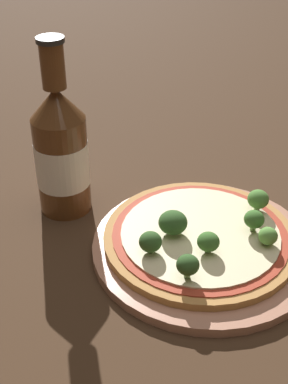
{
  "coord_description": "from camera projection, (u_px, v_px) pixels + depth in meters",
  "views": [
    {
      "loc": [
        -0.51,
        -0.11,
        0.43
      ],
      "look_at": [
        0.0,
        0.08,
        0.06
      ],
      "focal_mm": 50.0,
      "sensor_mm": 36.0,
      "label": 1
    }
  ],
  "objects": [
    {
      "name": "ground_plane",
      "position": [
        200.0,
        246.0,
        0.67
      ],
      "size": [
        3.0,
        3.0,
        0.0
      ],
      "primitive_type": "plane",
      "color": "#3D2819"
    },
    {
      "name": "plate",
      "position": [
        204.0,
        248.0,
        0.66
      ],
      "size": [
        0.27,
        0.27,
        0.01
      ],
      "color": "tan",
      "rests_on": "ground_plane"
    },
    {
      "name": "pizza",
      "position": [
        202.0,
        237.0,
        0.65
      ],
      "size": [
        0.24,
        0.24,
        0.01
      ],
      "color": "#B77F42",
      "rests_on": "plate"
    },
    {
      "name": "broccoli_floret_0",
      "position": [
        188.0,
        265.0,
        0.58
      ],
      "size": [
        0.03,
        0.03,
        0.03
      ],
      "color": "#6B8E51",
      "rests_on": "pizza"
    },
    {
      "name": "broccoli_floret_1",
      "position": [
        208.0,
        242.0,
        0.61
      ],
      "size": [
        0.03,
        0.03,
        0.03
      ],
      "color": "#6B8E51",
      "rests_on": "pizza"
    },
    {
      "name": "broccoli_floret_2",
      "position": [
        173.0,
        223.0,
        0.64
      ],
      "size": [
        0.04,
        0.04,
        0.03
      ],
      "color": "#6B8E51",
      "rests_on": "pizza"
    },
    {
      "name": "broccoli_floret_3",
      "position": [
        150.0,
        242.0,
        0.61
      ],
      "size": [
        0.03,
        0.03,
        0.03
      ],
      "color": "#6B8E51",
      "rests_on": "pizza"
    },
    {
      "name": "broccoli_floret_4",
      "position": [
        254.0,
        219.0,
        0.65
      ],
      "size": [
        0.02,
        0.02,
        0.03
      ],
      "color": "#6B8E51",
      "rests_on": "pizza"
    },
    {
      "name": "broccoli_floret_5",
      "position": [
        258.0,
        199.0,
        0.68
      ],
      "size": [
        0.03,
        0.03,
        0.03
      ],
      "color": "#6B8E51",
      "rests_on": "pizza"
    },
    {
      "name": "broccoli_floret_6",
      "position": [
        268.0,
        237.0,
        0.62
      ],
      "size": [
        0.02,
        0.02,
        0.02
      ],
      "color": "#6B8E51",
      "rests_on": "pizza"
    },
    {
      "name": "beer_bottle",
      "position": [
        61.0,
        151.0,
        0.69
      ],
      "size": [
        0.07,
        0.07,
        0.24
      ],
      "color": "#563319",
      "rests_on": "ground_plane"
    }
  ]
}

